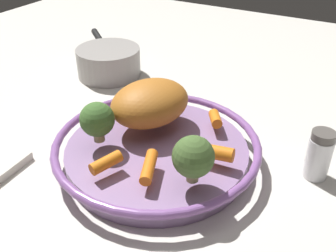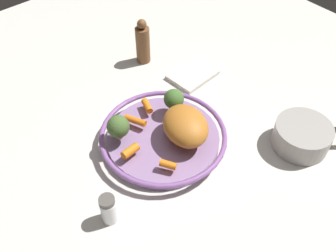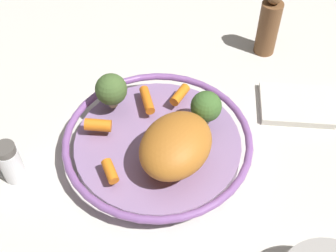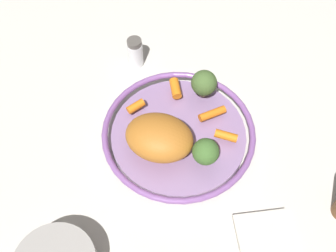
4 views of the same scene
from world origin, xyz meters
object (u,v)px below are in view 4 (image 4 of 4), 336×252
Objects in this scene: roast_chicken_piece at (159,137)px; baby_carrot_left at (173,88)px; broccoli_floret_mid at (204,83)px; salt_shaker at (135,53)px; serving_bowl at (178,135)px; baby_carrot_near_rim at (212,114)px; dish_towel at (267,247)px; broccoli_floret_edge at (206,152)px; baby_carrot_right at (226,136)px; baby_carrot_center at (136,106)px.

roast_chicken_piece reaches higher than baby_carrot_left.
baby_carrot_left is 0.67× the size of broccoli_floret_mid.
salt_shaker is at bearing 47.31° from broccoli_floret_mid.
serving_bowl is 5.40× the size of baby_carrot_near_rim.
serving_bowl reaches higher than dish_towel.
baby_carrot_left reaches higher than dish_towel.
dish_towel is at bearing -156.16° from baby_carrot_left.
broccoli_floret_edge is at bearing -148.91° from serving_bowl.
baby_carrot_right is at bearing -141.86° from baby_carrot_left.
baby_carrot_left is at bearing -14.87° from roast_chicken_piece.
serving_bowl is at bearing -158.93° from salt_shaker.
dish_towel is at bearing -165.28° from broccoli_floret_mid.
salt_shaker is (0.17, -0.00, -0.01)m from baby_carrot_center.
baby_carrot_near_rim is (-0.07, -0.08, -0.00)m from baby_carrot_left.
dish_towel is (-0.31, -0.25, -0.05)m from baby_carrot_center.
broccoli_floret_mid reaches higher than baby_carrot_left.
broccoli_floret_edge is (-0.08, -0.05, 0.06)m from serving_bowl.
serving_bowl is 2.37× the size of roast_chicken_piece.
broccoli_floret_mid reaches higher than salt_shaker.
serving_bowl is at bearing 31.09° from broccoli_floret_edge.
baby_carrot_left is 0.10m from baby_carrot_center.
serving_bowl is 6.98× the size of baby_carrot_right.
baby_carrot_left is at bearing -63.08° from baby_carrot_center.
roast_chicken_piece is 2.28× the size of baby_carrot_near_rim.
broccoli_floret_edge is (-0.14, -0.14, 0.03)m from baby_carrot_center.
broccoli_floret_mid is (0.09, -0.06, 0.06)m from serving_bowl.
baby_carrot_center is (0.06, 0.09, 0.03)m from serving_bowl.
baby_carrot_near_rim is (0.07, -0.12, -0.03)m from roast_chicken_piece.
baby_carrot_left is 0.19m from broccoli_floret_edge.
baby_carrot_left is 0.40m from dish_towel.
baby_carrot_near_rim is 0.90× the size of broccoli_floret_mid.
serving_bowl is 7.27× the size of baby_carrot_left.
baby_carrot_left is 0.07m from broccoli_floret_mid.
baby_carrot_right is 0.72× the size of broccoli_floret_edge.
baby_carrot_right is at bearing -85.05° from roast_chicken_piece.
serving_bowl is at bearing -124.11° from baby_carrot_center.
salt_shaker is at bearing 9.85° from roast_chicken_piece.
broccoli_floret_mid is at bearing -4.95° from broccoli_floret_edge.
roast_chicken_piece is 2.95× the size of baby_carrot_right.
salt_shaker is at bearing -0.27° from baby_carrot_center.
baby_carrot_near_rim is at bearing -167.28° from broccoli_floret_mid.
roast_chicken_piece reaches higher than broccoli_floret_mid.
baby_carrot_center is at bearing 116.92° from baby_carrot_left.
baby_carrot_center is at bearing 37.93° from dish_towel.
baby_carrot_near_rim is 0.93× the size of broccoli_floret_edge.
baby_carrot_near_rim is at bearing -140.56° from salt_shaker.
roast_chicken_piece is at bearing -170.15° from salt_shaker.
salt_shaker is at bearing 23.73° from broccoli_floret_edge.
dish_towel is (-0.29, -0.08, -0.05)m from baby_carrot_near_rim.
broccoli_floret_edge is at bearing -164.19° from baby_carrot_left.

